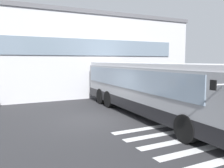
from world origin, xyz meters
name	(u,v)px	position (x,y,z in m)	size (l,w,h in m)	color
ground_plane	(94,120)	(0.00, 0.00, -0.01)	(80.00, 90.00, 0.02)	#2B2B2D
bay_paint_stripes	(189,139)	(2.00, -4.20, 0.00)	(4.40, 3.96, 0.01)	silver
terminal_building	(36,56)	(-0.69, 11.65, 3.26)	(24.99, 13.80, 6.53)	#B7B7BC
bus_main_foreground	(150,90)	(2.99, -0.45, 1.34)	(3.61, 12.06, 2.70)	gray
safety_bollard_yellow	(104,97)	(2.25, 3.60, 0.45)	(0.18, 0.18, 0.90)	yellow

